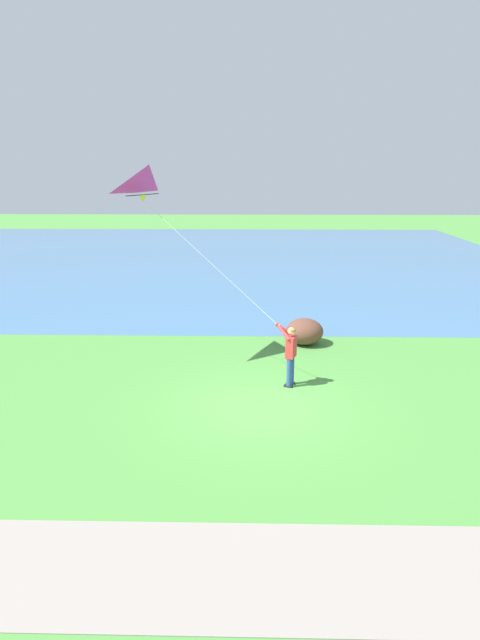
% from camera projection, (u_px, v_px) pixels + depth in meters
% --- Properties ---
extents(ground_plane, '(120.00, 120.00, 0.00)m').
position_uv_depth(ground_plane, '(262.00, 407.00, 14.19)').
color(ground_plane, '#4C8E3D').
extents(lake_water, '(36.00, 44.00, 0.01)m').
position_uv_depth(lake_water, '(198.00, 258.00, 37.56)').
color(lake_water, teal).
rests_on(lake_water, ground).
extents(walkway_path, '(2.53, 32.01, 0.02)m').
position_uv_depth(walkway_path, '(138.00, 571.00, 8.41)').
color(walkway_path, gray).
rests_on(walkway_path, ground).
extents(person_kite_flyer, '(0.49, 0.63, 1.83)m').
position_uv_depth(person_kite_flyer, '(290.00, 351.00, 15.31)').
color(person_kite_flyer, '#232328').
rests_on(person_kite_flyer, ground).
extents(flying_kite, '(2.29, 4.31, 4.29)m').
position_uv_depth(flying_kite, '(150.00, 184.00, 15.65)').
color(flying_kite, '#E02D9E').
extents(lakeside_shrub, '(1.29, 1.31, 0.92)m').
position_uv_depth(lakeside_shrub, '(305.00, 332.00, 19.13)').
color(lakeside_shrub, brown).
rests_on(lakeside_shrub, ground).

